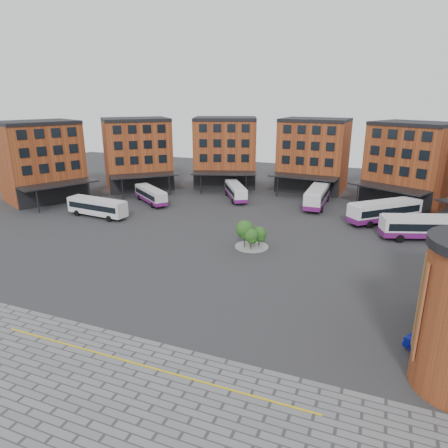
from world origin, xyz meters
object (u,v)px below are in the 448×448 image
at_px(bus_a, 97,206).
at_px(bus_d, 317,196).
at_px(bus_c, 236,191).
at_px(bus_e, 385,211).
at_px(tree_island, 251,234).
at_px(blue_car, 435,350).
at_px(bus_b, 151,195).
at_px(bus_f, 426,227).

bearing_deg(bus_a, bus_d, -52.77).
distance_m(bus_c, bus_e, 27.11).
relative_size(tree_island, blue_car, 1.01).
xyz_separation_m(bus_a, bus_b, (3.41, 10.86, -0.26)).
distance_m(bus_a, bus_f, 49.49).
distance_m(bus_c, bus_d, 15.29).
xyz_separation_m(bus_c, bus_d, (15.27, 0.81, 0.33)).
distance_m(tree_island, bus_b, 28.43).
relative_size(bus_e, bus_f, 0.89).
xyz_separation_m(bus_c, bus_f, (31.95, -11.52, 0.25)).
distance_m(bus_a, blue_car, 52.01).
relative_size(bus_a, bus_b, 1.15).
distance_m(bus_a, bus_b, 11.38).
bearing_deg(bus_d, blue_car, -69.78).
bearing_deg(bus_f, bus_e, -158.20).
xyz_separation_m(tree_island, bus_e, (15.94, 18.07, -0.06)).
distance_m(bus_b, bus_f, 45.57).
height_order(tree_island, bus_f, tree_island).
relative_size(bus_b, blue_car, 2.18).
xyz_separation_m(bus_a, bus_c, (16.93, 19.29, -0.22)).
height_order(bus_d, blue_car, bus_d).
bearing_deg(bus_f, bus_d, -145.84).
bearing_deg(bus_b, bus_f, -57.29).
xyz_separation_m(bus_c, bus_e, (26.57, -5.37, 0.30)).
relative_size(bus_a, bus_d, 0.87).
relative_size(bus_a, blue_car, 2.51).
xyz_separation_m(bus_b, bus_f, (45.47, -3.08, 0.29)).
distance_m(bus_b, blue_car, 54.44).
height_order(bus_f, blue_car, bus_f).
relative_size(tree_island, bus_b, 0.46).
relative_size(bus_b, bus_f, 0.78).
distance_m(bus_d, bus_e, 12.88).
height_order(bus_e, blue_car, bus_e).
bearing_deg(bus_b, blue_car, -89.12).
height_order(bus_a, bus_e, bus_e).
distance_m(bus_b, bus_d, 30.24).
relative_size(tree_island, bus_c, 0.43).
relative_size(bus_f, blue_car, 2.81).
bearing_deg(bus_a, bus_c, -36.01).
height_order(bus_a, bus_b, bus_a).
relative_size(bus_c, bus_d, 0.81).
bearing_deg(bus_b, bus_e, -49.03).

